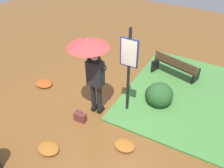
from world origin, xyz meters
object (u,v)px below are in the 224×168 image
object	(u,v)px
info_sign_post	(129,62)
park_bench	(175,67)
person_with_umbrella	(91,59)
handbag	(80,117)

from	to	relation	value
info_sign_post	park_bench	xyz separation A→B (m)	(-0.61, -2.03, -1.04)
person_with_umbrella	info_sign_post	bearing A→B (deg)	-149.62
info_sign_post	person_with_umbrella	bearing A→B (deg)	30.38
info_sign_post	park_bench	bearing A→B (deg)	-106.83
park_bench	person_with_umbrella	bearing A→B (deg)	61.29
handbag	park_bench	world-z (taller)	park_bench
info_sign_post	handbag	world-z (taller)	info_sign_post
person_with_umbrella	park_bench	xyz separation A→B (m)	(-1.35, -2.46, -1.15)
handbag	park_bench	bearing A→B (deg)	-116.06
info_sign_post	park_bench	size ratio (longest dim) A/B	1.60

